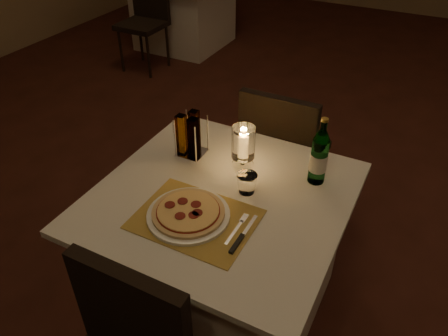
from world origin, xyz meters
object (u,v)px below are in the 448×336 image
at_px(plate, 188,215).
at_px(neighbor_table_left, 184,12).
at_px(pizza, 188,212).
at_px(chair_far, 281,147).
at_px(water_bottle, 319,157).
at_px(hurricane_candle, 243,144).
at_px(main_table, 222,256).
at_px(tumbler, 247,183).

distance_m(plate, neighbor_table_left, 3.86).
xyz_separation_m(plate, pizza, (-0.00, 0.00, 0.02)).
xyz_separation_m(chair_far, water_bottle, (0.31, -0.45, 0.31)).
bearing_deg(water_bottle, neighbor_table_left, 130.46).
bearing_deg(hurricane_candle, main_table, -87.50).
relative_size(plate, water_bottle, 1.06).
relative_size(water_bottle, hurricane_candle, 1.55).
height_order(main_table, tumbler, tumbler).
xyz_separation_m(water_bottle, hurricane_candle, (-0.32, -0.04, -0.01)).
xyz_separation_m(chair_far, plate, (-0.05, -0.89, 0.20)).
distance_m(plate, pizza, 0.02).
xyz_separation_m(pizza, tumbler, (0.13, 0.24, 0.02)).
bearing_deg(neighbor_table_left, chair_far, -48.55).
xyz_separation_m(plate, hurricane_candle, (0.04, 0.40, 0.10)).
height_order(pizza, hurricane_candle, hurricane_candle).
bearing_deg(plate, water_bottle, 50.70).
bearing_deg(pizza, hurricane_candle, 84.22).
height_order(pizza, neighbor_table_left, pizza).
height_order(chair_far, water_bottle, water_bottle).
height_order(main_table, hurricane_candle, hurricane_candle).
distance_m(main_table, chair_far, 0.74).
bearing_deg(tumbler, water_bottle, 41.11).
distance_m(pizza, water_bottle, 0.58).
distance_m(chair_far, hurricane_candle, 0.58).
distance_m(tumbler, neighbor_table_left, 3.74).
distance_m(pizza, tumbler, 0.28).
height_order(pizza, tumbler, tumbler).
bearing_deg(tumbler, chair_far, 97.21).
height_order(chair_far, tumbler, chair_far).
distance_m(main_table, plate, 0.42).
height_order(chair_far, pizza, chair_far).
bearing_deg(plate, chair_far, 86.80).
bearing_deg(plate, main_table, 74.48).
relative_size(chair_far, tumbler, 10.54).
distance_m(chair_far, plate, 0.92).
bearing_deg(neighbor_table_left, water_bottle, -49.54).
bearing_deg(water_bottle, hurricane_candle, -172.35).
bearing_deg(tumbler, neighbor_table_left, 125.74).
height_order(plate, neighbor_table_left, plate).
xyz_separation_m(plate, neighbor_table_left, (-2.04, 3.26, -0.38)).
height_order(chair_far, neighbor_table_left, chair_far).
bearing_deg(pizza, plate, -0.40).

